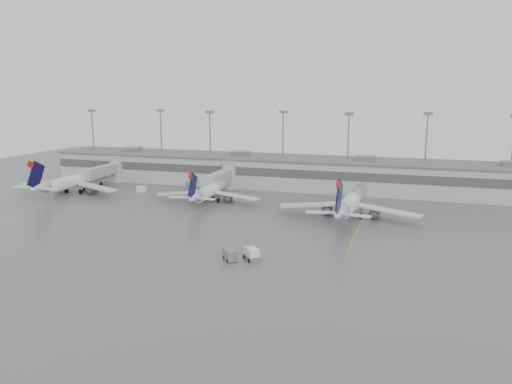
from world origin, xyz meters
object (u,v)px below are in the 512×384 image
(jet_far_left, at_px, (74,181))
(baggage_tug, at_px, (252,255))
(jet_mid_left, at_px, (211,190))
(jet_mid_right, at_px, (351,202))

(jet_far_left, bearing_deg, baggage_tug, -30.02)
(jet_mid_left, bearing_deg, jet_far_left, 178.70)
(jet_far_left, distance_m, baggage_tug, 70.69)
(jet_far_left, height_order, jet_mid_right, jet_mid_right)
(jet_far_left, height_order, jet_mid_left, jet_far_left)
(jet_mid_left, bearing_deg, baggage_tug, -61.94)
(jet_mid_right, distance_m, baggage_tug, 34.35)
(jet_mid_right, bearing_deg, baggage_tug, -106.45)
(jet_far_left, distance_m, jet_mid_left, 37.99)
(jet_far_left, relative_size, jet_mid_left, 1.14)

